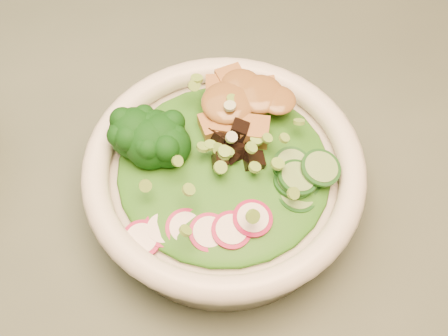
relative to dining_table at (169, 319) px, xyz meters
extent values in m
cube|color=#4D594A|center=(0.00, 0.00, 0.10)|extent=(1.20, 0.80, 0.03)
cylinder|color=white|center=(0.07, 0.07, 0.14)|extent=(0.21, 0.21, 0.05)
torus|color=white|center=(0.07, 0.07, 0.17)|extent=(0.24, 0.24, 0.02)
ellipsoid|color=#185C13|center=(0.07, 0.07, 0.17)|extent=(0.18, 0.18, 0.02)
ellipsoid|color=brown|center=(0.09, 0.12, 0.19)|extent=(0.06, 0.05, 0.01)
camera|label=1|loc=(0.03, -0.21, 0.61)|focal=50.00mm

